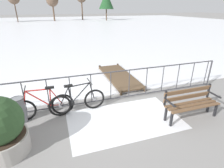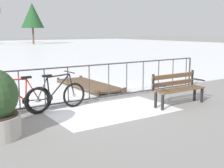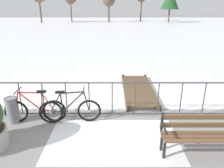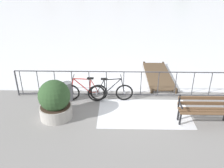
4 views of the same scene
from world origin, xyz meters
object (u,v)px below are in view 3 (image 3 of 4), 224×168
(bicycle_second, at_px, (35,110))
(bicycle_near_railing, at_px, (70,110))
(park_bench, at_px, (198,131))
(trash_bin, at_px, (12,110))

(bicycle_second, bearing_deg, bicycle_near_railing, -0.80)
(bicycle_near_railing, relative_size, park_bench, 1.07)
(bicycle_second, bearing_deg, park_bench, -17.80)
(bicycle_second, relative_size, park_bench, 1.07)
(bicycle_near_railing, height_order, trash_bin, bicycle_near_railing)
(park_bench, height_order, trash_bin, park_bench)
(park_bench, bearing_deg, bicycle_second, 162.20)
(bicycle_second, relative_size, trash_bin, 2.34)
(bicycle_second, bearing_deg, trash_bin, 179.42)
(park_bench, bearing_deg, bicycle_near_railing, 157.29)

